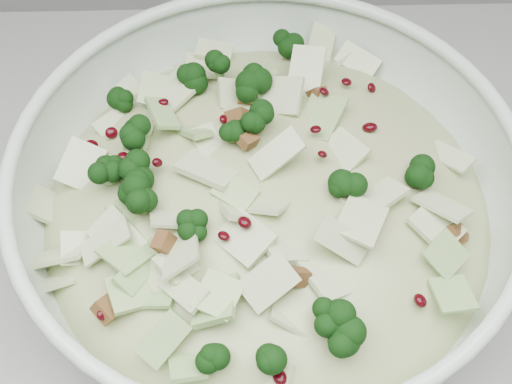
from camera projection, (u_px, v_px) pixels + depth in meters
mixing_bowl at (266, 216)px, 0.61m from camera, size 0.47×0.47×0.17m
salad at (267, 198)px, 0.59m from camera, size 0.44×0.44×0.17m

